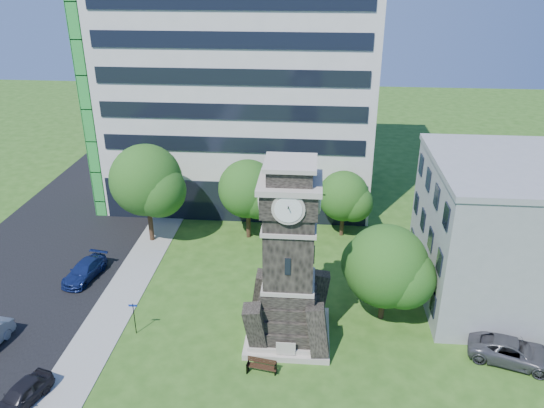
# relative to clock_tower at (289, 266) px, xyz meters

# --- Properties ---
(ground) EXTENTS (160.00, 160.00, 0.00)m
(ground) POSITION_rel_clock_tower_xyz_m (-3.00, -2.00, -5.28)
(ground) COLOR #2A5117
(ground) RESTS_ON ground
(sidewalk) EXTENTS (3.00, 70.00, 0.06)m
(sidewalk) POSITION_rel_clock_tower_xyz_m (-12.50, 3.00, -5.25)
(sidewalk) COLOR gray
(sidewalk) RESTS_ON ground
(street) EXTENTS (14.00, 80.00, 0.02)m
(street) POSITION_rel_clock_tower_xyz_m (-21.00, 3.00, -5.27)
(street) COLOR black
(street) RESTS_ON ground
(clock_tower) EXTENTS (5.40, 5.40, 12.22)m
(clock_tower) POSITION_rel_clock_tower_xyz_m (0.00, 0.00, 0.00)
(clock_tower) COLOR #B7AF9F
(clock_tower) RESTS_ON ground
(office_tall) EXTENTS (26.20, 15.11, 28.60)m
(office_tall) POSITION_rel_clock_tower_xyz_m (-6.20, 23.84, 8.94)
(office_tall) COLOR silver
(office_tall) RESTS_ON ground
(office_low) EXTENTS (15.20, 12.20, 10.40)m
(office_low) POSITION_rel_clock_tower_xyz_m (16.97, 6.00, -0.07)
(office_low) COLOR #939598
(office_low) RESTS_ON ground
(car_street_south) EXTENTS (2.58, 4.11, 1.30)m
(car_street_south) POSITION_rel_clock_tower_xyz_m (-14.36, -7.25, -4.63)
(car_street_south) COLOR black
(car_street_south) RESTS_ON ground
(car_street_north) EXTENTS (2.59, 4.76, 1.31)m
(car_street_north) POSITION_rel_clock_tower_xyz_m (-16.15, 5.61, -4.63)
(car_street_north) COLOR navy
(car_street_north) RESTS_ON ground
(car_east_lot) EXTENTS (5.76, 3.92, 1.46)m
(car_east_lot) POSITION_rel_clock_tower_xyz_m (13.90, -1.30, -4.55)
(car_east_lot) COLOR #48484D
(car_east_lot) RESTS_ON ground
(park_bench) EXTENTS (1.79, 0.48, 0.93)m
(park_bench) POSITION_rel_clock_tower_xyz_m (-1.36, -3.58, -4.79)
(park_bench) COLOR black
(park_bench) RESTS_ON ground
(street_sign) EXTENTS (0.56, 0.06, 2.35)m
(street_sign) POSITION_rel_clock_tower_xyz_m (-10.05, -0.66, -3.81)
(street_sign) COLOR black
(street_sign) RESTS_ON ground
(tree_nw) EXTENTS (6.71, 6.10, 8.79)m
(tree_nw) POSITION_rel_clock_tower_xyz_m (-12.67, 12.09, 0.22)
(tree_nw) COLOR #332114
(tree_nw) RESTS_ON ground
(tree_nc) EXTENTS (5.59, 5.08, 7.21)m
(tree_nc) POSITION_rel_clock_tower_xyz_m (-4.25, 13.46, -0.80)
(tree_nc) COLOR #332114
(tree_nc) RESTS_ON ground
(tree_ne) EXTENTS (4.89, 4.44, 6.06)m
(tree_ne) POSITION_rel_clock_tower_xyz_m (4.04, 14.52, -1.60)
(tree_ne) COLOR #332114
(tree_ne) RESTS_ON ground
(tree_east) EXTENTS (6.16, 5.60, 6.95)m
(tree_east) POSITION_rel_clock_tower_xyz_m (6.39, 2.48, -1.30)
(tree_east) COLOR #332114
(tree_east) RESTS_ON ground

